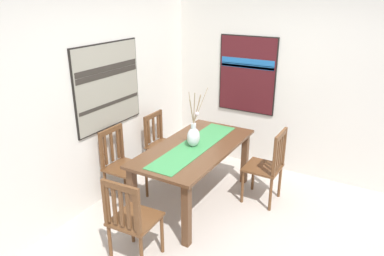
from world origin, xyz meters
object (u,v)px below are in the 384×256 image
Objects in this scene: chair_2 at (162,144)px; chair_3 at (268,165)px; chair_1 at (121,164)px; painting_on_back_wall at (108,86)px; dining_table at (195,155)px; chair_0 at (131,219)px; painting_on_side_wall at (247,75)px; centerpiece_vase at (194,136)px.

chair_3 reaches higher than chair_2.
chair_1 is 0.86× the size of painting_on_back_wall.
painting_on_back_wall reaches higher than dining_table.
chair_0 is 0.84× the size of painting_on_side_wall.
chair_0 is at bearing -178.43° from centerpiece_vase.
chair_2 is at bearing 25.49° from chair_0.
chair_2 is 0.82× the size of painting_on_side_wall.
centerpiece_vase reaches higher than chair_2.
chair_2 is at bearing 61.23° from centerpiece_vase.
centerpiece_vase is at bearing 134.07° from dining_table.
chair_3 is (0.46, -0.78, -0.39)m from centerpiece_vase.
chair_3 is (0.85, -1.58, 0.02)m from chair_1.
dining_table is 1.33m from painting_on_back_wall.
chair_0 is 1.03× the size of chair_2.
dining_table is 1.25m from chair_0.
centerpiece_vase is 0.98m from chair_1.
chair_2 is 0.83× the size of painting_on_back_wall.
centerpiece_vase is 0.75× the size of chair_1.
painting_on_back_wall is (-0.73, 1.81, 0.92)m from chair_3.
chair_0 is at bearing 156.20° from chair_3.
painting_on_back_wall is at bearing 146.53° from painting_on_side_wall.
dining_table is at bearing 120.46° from chair_3.
centerpiece_vase is (-0.01, 0.01, 0.25)m from dining_table.
painting_on_side_wall reaches higher than dining_table.
chair_2 is at bearing 91.96° from chair_3.
painting_on_side_wall is (1.40, -0.07, 0.72)m from dining_table.
chair_2 is at bearing -4.01° from chair_1.
painting_on_side_wall is (1.41, -0.08, 0.47)m from centerpiece_vase.
chair_2 is 1.53m from chair_3.
chair_1 is at bearing 153.71° from painting_on_side_wall.
dining_table is 1.78× the size of chair_3.
centerpiece_vase is at bearing -75.22° from painting_on_back_wall.
chair_2 is (1.64, 0.78, -0.02)m from chair_0.
chair_3 is at bearing -67.89° from painting_on_back_wall.
chair_0 is (-1.23, -0.03, -0.40)m from centerpiece_vase.
dining_table is 1.82× the size of chair_1.
painting_on_side_wall is (2.64, -0.05, 0.87)m from chair_0.
painting_on_side_wall reaches higher than centerpiece_vase.
painting_on_back_wall is 0.98× the size of painting_on_side_wall.
centerpiece_vase is 1.19m from painting_on_back_wall.
chair_0 is 1.71m from painting_on_back_wall.
painting_on_back_wall is (-0.28, 1.04, 0.78)m from dining_table.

